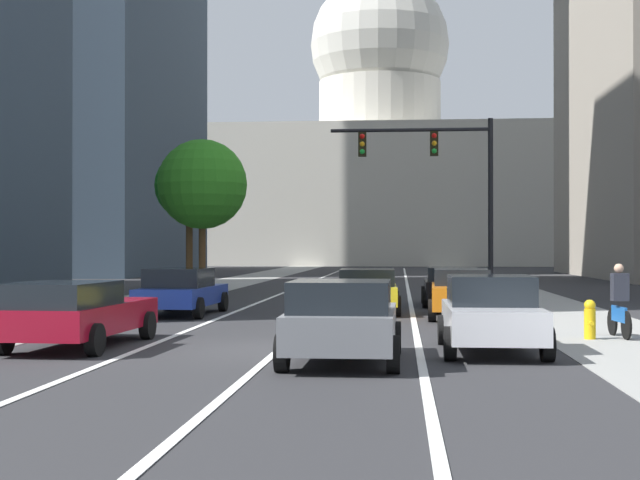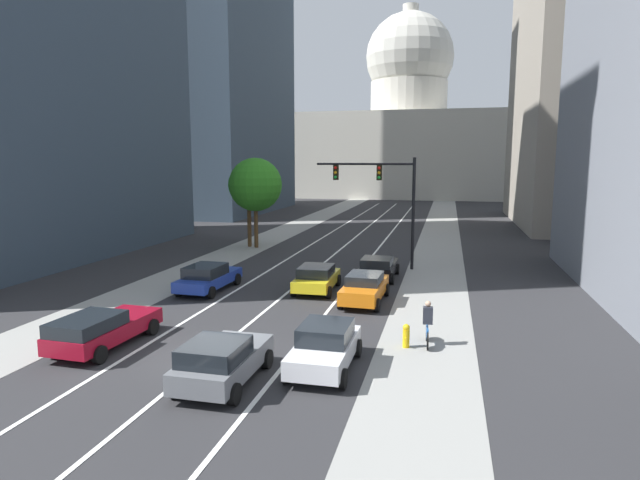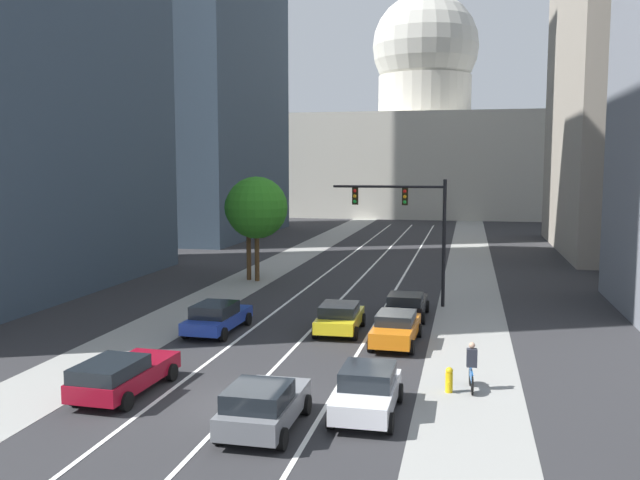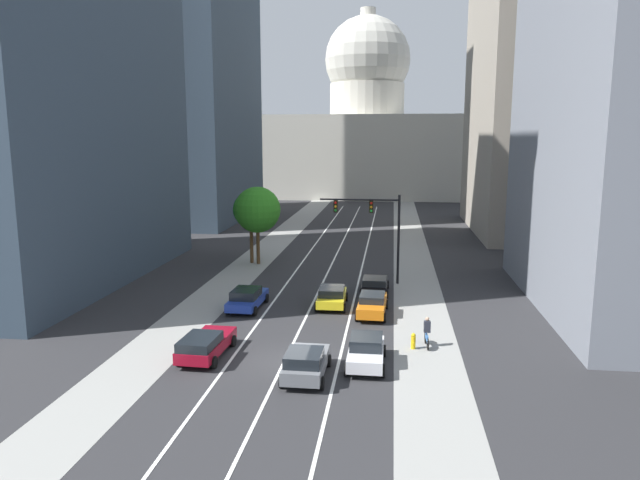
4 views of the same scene
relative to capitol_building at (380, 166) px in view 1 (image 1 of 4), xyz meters
name	(u,v)px [view 1 (image 1 of 4)]	position (x,y,z in m)	size (l,w,h in m)	color
ground_plane	(362,279)	(0.00, -50.94, -11.86)	(400.00, 400.00, 0.00)	#2B2B2D
sidewalk_left	(233,282)	(-7.50, -55.94, -11.86)	(3.62, 130.00, 0.01)	gray
sidewalk_right	(487,283)	(7.50, -55.94, -11.86)	(3.62, 130.00, 0.01)	gray
lane_stripe_left	(290,290)	(-2.85, -65.94, -11.85)	(0.16, 90.00, 0.01)	white
lane_stripe_center	(349,290)	(0.00, -65.94, -11.85)	(0.16, 90.00, 0.01)	white
lane_stripe_right	(408,291)	(2.85, -65.94, -11.85)	(0.16, 90.00, 0.01)	white
capitol_building	(380,166)	(0.00, 0.00, 0.00)	(49.01, 25.47, 36.20)	beige
car_blue	(182,291)	(-4.27, -81.84, -11.11)	(2.17, 4.74, 1.45)	#1E389E
car_yellow	(367,290)	(1.42, -80.59, -11.12)	(2.14, 4.16, 1.41)	yellow
car_orange	(461,292)	(4.27, -82.22, -11.11)	(2.07, 4.54, 1.45)	orange
car_gray	(343,320)	(1.42, -92.95, -11.08)	(2.11, 4.17, 1.52)	slate
car_crimson	(76,312)	(-4.28, -90.96, -11.11)	(2.23, 4.79, 1.40)	maroon
car_white	(491,313)	(4.27, -90.96, -11.08)	(2.00, 4.09, 1.53)	silver
car_black	(451,286)	(4.27, -76.83, -11.13)	(2.11, 4.19, 1.40)	black
traffic_signal_mast	(442,171)	(4.11, -73.52, -6.77)	(6.37, 0.39, 7.14)	black
fire_hydrant	(590,319)	(6.76, -88.27, -11.40)	(0.26, 0.35, 0.91)	yellow
cyclist	(619,301)	(7.52, -87.83, -11.01)	(0.38, 1.70, 1.72)	black
street_tree_mid_left	(189,186)	(-7.49, -67.22, -6.88)	(3.28, 3.28, 6.66)	#51381E
street_tree_near_left	(202,185)	(-6.79, -67.55, -6.83)	(4.23, 4.23, 7.16)	#51381E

